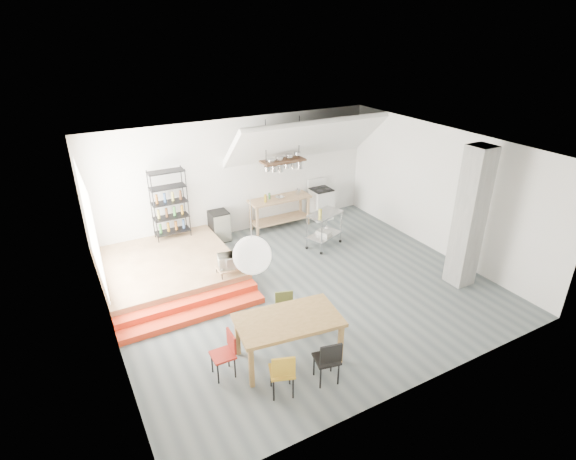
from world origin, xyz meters
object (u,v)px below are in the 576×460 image
stove (321,203)px  mini_fridge (219,226)px  rolling_cart (324,225)px  dining_table (288,323)px

stove → mini_fridge: size_ratio=1.41×
rolling_cart → stove: bearing=38.4°
stove → rolling_cart: (-0.94, -1.64, 0.14)m
stove → mini_fridge: (-3.23, 0.04, -0.06)m
stove → mini_fridge: stove is taller
rolling_cart → dining_table: bearing=-152.9°
mini_fridge → dining_table: bearing=-97.4°
stove → rolling_cart: size_ratio=1.08×
stove → dining_table: 6.37m
mini_fridge → rolling_cart: bearing=-36.2°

